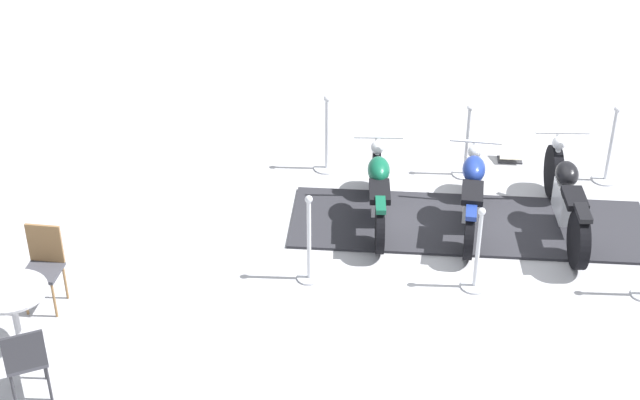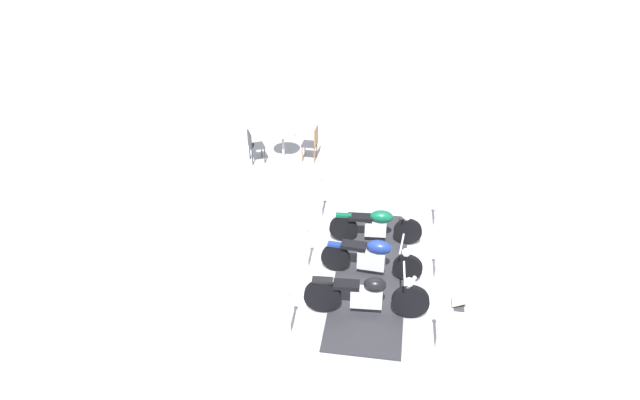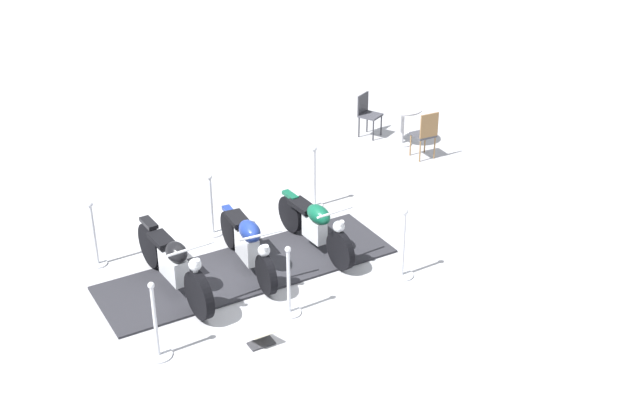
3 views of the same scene
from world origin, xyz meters
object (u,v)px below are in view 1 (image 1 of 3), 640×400
(stanchion_left_mid, at_px, (477,262))
(info_placard, at_px, (510,156))
(stanchion_right_rear, at_px, (327,147))
(motorcycle_black, at_px, (566,196))
(stanchion_right_mid, at_px, (466,153))
(cafe_table, at_px, (13,305))
(motorcycle_forest, at_px, (378,188))
(stanchion_left_rear, at_px, (309,250))
(stanchion_right_front, at_px, (609,159))
(motorcycle_navy, at_px, (472,191))
(cafe_chair_near_table, at_px, (44,262))
(cafe_chair_across_table, at_px, (25,358))

(stanchion_left_mid, xyz_separation_m, info_placard, (1.84, 2.57, -0.28))
(stanchion_right_rear, bearing_deg, motorcycle_black, -46.10)
(motorcycle_black, xyz_separation_m, stanchion_right_mid, (-0.56, 1.66, -0.15))
(cafe_table, bearing_deg, motorcycle_forest, 14.30)
(motorcycle_forest, bearing_deg, stanchion_left_rear, 147.21)
(stanchion_right_mid, relative_size, cafe_table, 1.39)
(stanchion_left_rear, height_order, stanchion_right_mid, stanchion_left_rear)
(stanchion_right_front, relative_size, stanchion_left_rear, 0.99)
(motorcycle_navy, bearing_deg, cafe_chair_near_table, 117.29)
(stanchion_right_rear, bearing_deg, stanchion_left_rear, -113.46)
(motorcycle_black, bearing_deg, stanchion_right_rear, 64.11)
(stanchion_right_mid, bearing_deg, motorcycle_black, -71.30)
(cafe_chair_across_table, bearing_deg, motorcycle_black, -84.85)
(cafe_chair_near_table, bearing_deg, motorcycle_black, 111.81)
(motorcycle_black, height_order, cafe_chair_across_table, motorcycle_black)
(stanchion_right_rear, distance_m, stanchion_left_mid, 3.27)
(stanchion_right_mid, bearing_deg, stanchion_right_rear, 156.54)
(motorcycle_forest, height_order, stanchion_right_mid, stanchion_right_mid)
(stanchion_right_front, height_order, info_placard, stanchion_right_front)
(stanchion_left_rear, xyz_separation_m, stanchion_right_rear, (1.05, 2.42, -0.07))
(stanchion_left_mid, relative_size, cafe_table, 1.39)
(motorcycle_black, xyz_separation_m, stanchion_right_rear, (-2.33, 2.42, -0.14))
(motorcycle_black, height_order, cafe_table, motorcycle_black)
(stanchion_right_front, bearing_deg, motorcycle_forest, 179.05)
(motorcycle_black, distance_m, stanchion_left_rear, 3.38)
(stanchion_right_mid, relative_size, cafe_chair_near_table, 1.11)
(stanchion_left_mid, distance_m, cafe_chair_across_table, 5.04)
(motorcycle_navy, height_order, stanchion_right_front, stanchion_right_front)
(stanchion_right_mid, bearing_deg, cafe_chair_near_table, -168.89)
(stanchion_right_rear, bearing_deg, motorcycle_navy, -57.06)
(motorcycle_forest, xyz_separation_m, stanchion_left_mid, (0.54, -1.71, -0.13))
(motorcycle_navy, relative_size, stanchion_right_mid, 1.76)
(motorcycle_navy, height_order, stanchion_left_mid, stanchion_left_mid)
(stanchion_left_rear, height_order, info_placard, stanchion_left_rear)
(stanchion_right_rear, height_order, info_placard, stanchion_right_rear)
(stanchion_right_front, relative_size, cafe_chair_across_table, 1.26)
(motorcycle_black, relative_size, motorcycle_forest, 1.15)
(cafe_table, height_order, cafe_chair_across_table, cafe_chair_across_table)
(motorcycle_black, xyz_separation_m, motorcycle_navy, (-1.07, 0.47, 0.01))
(stanchion_left_mid, bearing_deg, cafe_chair_across_table, -176.93)
(stanchion_right_mid, height_order, stanchion_left_mid, stanchion_left_mid)
(stanchion_left_rear, relative_size, info_placard, 2.89)
(motorcycle_navy, xyz_separation_m, stanchion_right_front, (2.28, 0.41, -0.15))
(motorcycle_navy, distance_m, cafe_chair_near_table, 5.25)
(info_placard, xyz_separation_m, cafe_table, (-6.92, -2.02, 0.51))
(motorcycle_forest, xyz_separation_m, stanchion_left_rear, (-1.23, -0.94, -0.07))
(stanchion_right_front, relative_size, cafe_table, 1.46)
(cafe_table, distance_m, cafe_chair_across_table, 0.82)
(stanchion_left_rear, distance_m, stanchion_left_mid, 1.93)
(motorcycle_navy, height_order, stanchion_left_rear, stanchion_left_rear)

